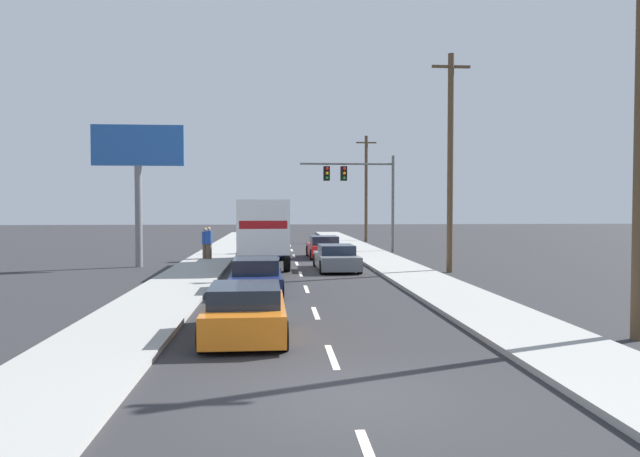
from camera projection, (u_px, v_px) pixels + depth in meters
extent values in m
plane|color=#2B2B2D|center=(295.00, 260.00, 34.44)|extent=(140.00, 140.00, 0.00)
cube|color=#9E9E99|center=(395.00, 266.00, 29.83)|extent=(2.66, 80.00, 0.14)
cube|color=#9E9E99|center=(199.00, 268.00, 29.09)|extent=(2.66, 80.00, 0.14)
cube|color=silver|center=(332.00, 356.00, 12.11)|extent=(0.14, 2.00, 0.01)
cube|color=silver|center=(315.00, 313.00, 17.09)|extent=(0.14, 2.00, 0.01)
cube|color=silver|center=(306.00, 289.00, 22.08)|extent=(0.14, 2.00, 0.01)
cube|color=silver|center=(301.00, 274.00, 27.06)|extent=(0.14, 2.00, 0.01)
cube|color=silver|center=(297.00, 264.00, 32.04)|extent=(0.14, 2.00, 0.01)
cube|color=silver|center=(294.00, 256.00, 37.02)|extent=(0.14, 2.00, 0.01)
cube|color=silver|center=(292.00, 250.00, 42.01)|extent=(0.14, 2.00, 0.01)
cube|color=silver|center=(290.00, 246.00, 46.99)|extent=(0.14, 2.00, 0.01)
cube|color=silver|center=(289.00, 242.00, 51.97)|extent=(0.14, 2.00, 0.01)
cube|color=silver|center=(287.00, 239.00, 56.95)|extent=(0.14, 2.00, 0.01)
cube|color=silver|center=(287.00, 236.00, 61.94)|extent=(0.14, 2.00, 0.01)
cube|color=white|center=(263.00, 225.00, 29.25)|extent=(2.51, 7.24, 2.44)
cube|color=red|center=(263.00, 225.00, 25.69)|extent=(2.10, 0.09, 0.36)
cube|color=#1E389E|center=(263.00, 238.00, 33.77)|extent=(2.28, 1.91, 2.01)
cylinder|color=black|center=(243.00, 252.00, 33.69)|extent=(0.32, 0.97, 0.96)
cylinder|color=black|center=(282.00, 252.00, 33.91)|extent=(0.32, 0.97, 0.96)
cylinder|color=black|center=(239.00, 262.00, 27.77)|extent=(0.32, 0.97, 0.96)
cylinder|color=black|center=(287.00, 262.00, 27.99)|extent=(0.32, 0.97, 0.96)
cube|color=#141E4C|center=(256.00, 280.00, 21.53)|extent=(1.91, 4.73, 0.56)
cube|color=#192333|center=(256.00, 266.00, 21.14)|extent=(1.63, 2.11, 0.53)
cylinder|color=black|center=(235.00, 277.00, 23.24)|extent=(0.23, 0.64, 0.64)
cylinder|color=black|center=(278.00, 276.00, 23.40)|extent=(0.23, 0.64, 0.64)
cylinder|color=black|center=(230.00, 290.00, 19.66)|extent=(0.23, 0.64, 0.64)
cylinder|color=black|center=(281.00, 289.00, 19.83)|extent=(0.23, 0.64, 0.64)
cube|color=orange|center=(245.00, 316.00, 14.00)|extent=(1.88, 4.08, 0.68)
cube|color=#192333|center=(245.00, 294.00, 13.74)|extent=(1.64, 2.13, 0.43)
cylinder|color=black|center=(215.00, 312.00, 15.40)|extent=(0.23, 0.64, 0.64)
cylinder|color=black|center=(280.00, 311.00, 15.55)|extent=(0.23, 0.64, 0.64)
cylinder|color=black|center=(202.00, 337.00, 12.46)|extent=(0.23, 0.64, 0.64)
cylinder|color=black|center=(283.00, 336.00, 12.61)|extent=(0.23, 0.64, 0.64)
cube|color=red|center=(324.00, 250.00, 35.75)|extent=(1.87, 4.18, 0.68)
cube|color=#192333|center=(324.00, 240.00, 35.40)|extent=(1.61, 2.03, 0.51)
cylinder|color=black|center=(308.00, 251.00, 37.19)|extent=(0.23, 0.64, 0.64)
cylinder|color=black|center=(334.00, 250.00, 37.35)|extent=(0.23, 0.64, 0.64)
cylinder|color=black|center=(312.00, 255.00, 34.16)|extent=(0.23, 0.64, 0.64)
cylinder|color=black|center=(340.00, 254.00, 34.32)|extent=(0.23, 0.64, 0.64)
cube|color=slate|center=(336.00, 261.00, 28.78)|extent=(1.93, 4.68, 0.64)
cube|color=#192333|center=(336.00, 249.00, 28.69)|extent=(1.67, 2.16, 0.45)
cylinder|color=black|center=(315.00, 260.00, 30.47)|extent=(0.23, 0.64, 0.64)
cylinder|color=black|center=(349.00, 260.00, 30.63)|extent=(0.23, 0.64, 0.64)
cylinder|color=black|center=(322.00, 267.00, 26.94)|extent=(0.23, 0.64, 0.64)
cylinder|color=black|center=(360.00, 267.00, 27.10)|extent=(0.23, 0.64, 0.64)
cylinder|color=#595B56|center=(393.00, 204.00, 39.98)|extent=(0.20, 0.20, 6.53)
cylinder|color=#595B56|center=(347.00, 164.00, 39.65)|extent=(6.28, 0.14, 0.14)
cube|color=black|center=(344.00, 174.00, 39.66)|extent=(0.40, 0.56, 0.95)
sphere|color=red|center=(344.00, 169.00, 39.34)|extent=(0.20, 0.20, 0.20)
sphere|color=orange|center=(344.00, 173.00, 39.35)|extent=(0.20, 0.20, 0.20)
sphere|color=green|center=(344.00, 178.00, 39.36)|extent=(0.20, 0.20, 0.20)
cube|color=black|center=(327.00, 174.00, 39.57)|extent=(0.40, 0.56, 0.95)
sphere|color=red|center=(327.00, 169.00, 39.25)|extent=(0.20, 0.20, 0.20)
sphere|color=orange|center=(327.00, 173.00, 39.26)|extent=(0.20, 0.20, 0.20)
sphere|color=green|center=(327.00, 178.00, 39.27)|extent=(0.20, 0.20, 0.20)
cylinder|color=brown|center=(640.00, 139.00, 13.48)|extent=(0.28, 0.28, 9.23)
cylinder|color=brown|center=(450.00, 164.00, 27.54)|extent=(0.28, 0.28, 10.15)
cube|color=brown|center=(451.00, 67.00, 27.38)|extent=(1.80, 0.12, 0.12)
cylinder|color=brown|center=(366.00, 189.00, 52.29)|extent=(0.28, 0.28, 9.33)
cube|color=brown|center=(366.00, 143.00, 52.14)|extent=(1.80, 0.12, 0.12)
cylinder|color=slate|center=(139.00, 216.00, 30.18)|extent=(0.36, 0.36, 5.17)
cube|color=#2659A5|center=(138.00, 145.00, 30.05)|extent=(4.62, 0.20, 2.06)
cylinder|color=brown|center=(205.00, 251.00, 33.69)|extent=(0.32, 0.32, 0.81)
cylinder|color=#264CA5|center=(205.00, 238.00, 33.66)|extent=(0.38, 0.38, 0.71)
sphere|color=tan|center=(205.00, 230.00, 33.64)|extent=(0.22, 0.22, 0.22)
cylinder|color=brown|center=(209.00, 251.00, 33.43)|extent=(0.32, 0.32, 0.84)
cylinder|color=#264CA5|center=(209.00, 237.00, 33.40)|extent=(0.38, 0.38, 0.73)
sphere|color=tan|center=(209.00, 229.00, 33.38)|extent=(0.23, 0.23, 0.23)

